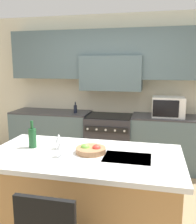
# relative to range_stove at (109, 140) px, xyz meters

# --- Properties ---
(ground_plane) EXTENTS (10.00, 10.00, 0.00)m
(ground_plane) POSITION_rel_range_stove_xyz_m (0.00, -1.75, -0.46)
(ground_plane) COLOR #997F5B
(back_cabinetry) EXTENTS (10.00, 0.46, 2.70)m
(back_cabinetry) POSITION_rel_range_stove_xyz_m (0.00, 0.27, 1.15)
(back_cabinetry) COLOR beige
(back_cabinetry) RESTS_ON ground_plane
(back_counter) EXTENTS (3.71, 0.62, 0.94)m
(back_counter) POSITION_rel_range_stove_xyz_m (0.00, 0.02, 0.01)
(back_counter) COLOR #4C6066
(back_counter) RESTS_ON ground_plane
(range_stove) EXTENTS (0.80, 0.70, 0.91)m
(range_stove) POSITION_rel_range_stove_xyz_m (0.00, 0.00, 0.00)
(range_stove) COLOR #2D2D33
(range_stove) RESTS_ON ground_plane
(microwave) EXTENTS (0.52, 0.42, 0.33)m
(microwave) POSITION_rel_range_stove_xyz_m (0.99, 0.02, 0.65)
(microwave) COLOR silver
(microwave) RESTS_ON back_counter
(kitchen_island) EXTENTS (1.89, 1.01, 0.94)m
(kitchen_island) POSITION_rel_range_stove_xyz_m (0.12, -2.07, 0.02)
(kitchen_island) COLOR #B7844C
(kitchen_island) RESTS_ON ground_plane
(wine_bottle) EXTENTS (0.08, 0.08, 0.29)m
(wine_bottle) POSITION_rel_range_stove_xyz_m (-0.45, -2.00, 0.59)
(wine_bottle) COLOR #194723
(wine_bottle) RESTS_ON kitchen_island
(wine_glass_near) EXTENTS (0.08, 0.08, 0.16)m
(wine_glass_near) POSITION_rel_range_stove_xyz_m (-0.06, -2.19, 0.59)
(wine_glass_near) COLOR white
(wine_glass_near) RESTS_ON kitchen_island
(wine_glass_far) EXTENTS (0.08, 0.08, 0.16)m
(wine_glass_far) POSITION_rel_range_stove_xyz_m (-0.17, -1.98, 0.59)
(wine_glass_far) COLOR white
(wine_glass_far) RESTS_ON kitchen_island
(fruit_bowl) EXTENTS (0.30, 0.30, 0.10)m
(fruit_bowl) POSITION_rel_range_stove_xyz_m (0.18, -2.02, 0.52)
(fruit_bowl) COLOR #996B47
(fruit_bowl) RESTS_ON kitchen_island
(oil_bottle_on_counter) EXTENTS (0.06, 0.06, 0.20)m
(oil_bottle_on_counter) POSITION_rel_range_stove_xyz_m (-0.63, -0.02, 0.56)
(oil_bottle_on_counter) COLOR black
(oil_bottle_on_counter) RESTS_ON back_counter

